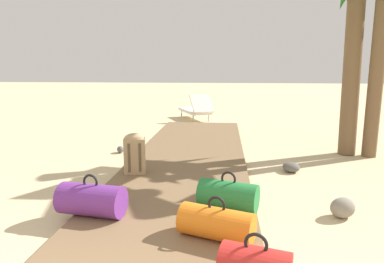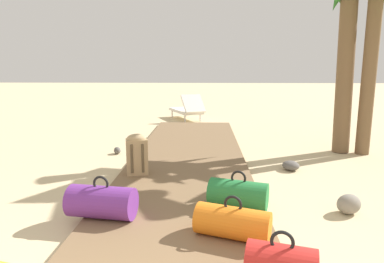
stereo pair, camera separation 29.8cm
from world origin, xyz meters
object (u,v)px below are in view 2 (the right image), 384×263
(duffel_bag_purple, at_px, (102,202))
(backpack_tan, at_px, (137,153))
(duffel_bag_orange, at_px, (233,222))
(lounge_chair, at_px, (187,109))
(duffel_bag_green, at_px, (238,194))

(duffel_bag_purple, bearing_deg, backpack_tan, 86.92)
(duffel_bag_orange, relative_size, duffel_bag_purple, 1.01)
(duffel_bag_orange, distance_m, lounge_chair, 7.27)
(duffel_bag_purple, bearing_deg, duffel_bag_green, 11.36)
(lounge_chair, bearing_deg, duffel_bag_purple, -94.11)
(backpack_tan, height_order, lounge_chair, lounge_chair)
(duffel_bag_orange, distance_m, duffel_bag_green, 0.64)
(duffel_bag_orange, distance_m, duffel_bag_purple, 1.32)
(duffel_bag_orange, height_order, duffel_bag_purple, duffel_bag_purple)
(backpack_tan, distance_m, lounge_chair, 5.49)
(duffel_bag_purple, relative_size, duffel_bag_green, 1.03)
(duffel_bag_purple, xyz_separation_m, lounge_chair, (0.49, 6.87, 0.08))
(duffel_bag_orange, bearing_deg, lounge_chair, 96.18)
(duffel_bag_green, bearing_deg, duffel_bag_orange, -99.80)
(backpack_tan, bearing_deg, lounge_chair, 85.63)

